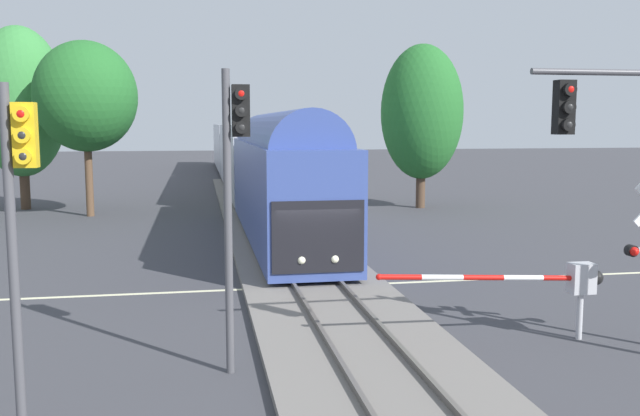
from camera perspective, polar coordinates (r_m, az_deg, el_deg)
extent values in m
plane|color=#3D3D42|center=(21.16, -0.53, -6.58)|extent=(220.00, 220.00, 0.00)
cube|color=beige|center=(21.16, -0.53, -6.57)|extent=(44.00, 0.20, 0.01)
cube|color=slate|center=(21.14, -0.53, -6.35)|extent=(4.40, 80.00, 0.18)
cube|color=#56514C|center=(20.99, -2.47, -6.00)|extent=(0.10, 80.00, 0.14)
cube|color=#56514C|center=(21.23, 1.39, -5.85)|extent=(0.10, 80.00, 0.14)
cube|color=#384C93|center=(28.68, -3.22, 1.60)|extent=(3.00, 17.70, 3.90)
cube|color=black|center=(20.05, -0.15, -2.43)|extent=(2.76, 0.08, 2.15)
cylinder|color=#384C93|center=(28.56, -3.25, 5.26)|extent=(2.76, 15.93, 2.76)
sphere|color=#F4F2CC|center=(20.08, -1.56, -4.40)|extent=(0.24, 0.24, 0.24)
sphere|color=#F4F2CC|center=(20.25, 1.25, -4.30)|extent=(0.24, 0.24, 0.24)
cube|color=#B7BCC6|center=(50.03, -6.21, 4.30)|extent=(3.00, 23.52, 4.60)
cube|color=black|center=(50.14, -4.48, 4.67)|extent=(0.04, 21.17, 0.90)
cube|color=red|center=(50.23, -4.46, 3.01)|extent=(0.04, 21.64, 0.36)
cube|color=#B7BCC6|center=(74.40, -7.51, 5.17)|extent=(3.00, 23.52, 4.60)
cube|color=black|center=(74.48, -6.35, 5.42)|extent=(0.04, 21.17, 0.90)
cube|color=red|center=(74.53, -6.33, 4.30)|extent=(0.04, 21.64, 0.36)
cylinder|color=#B7B7BC|center=(17.13, 20.89, -8.44)|extent=(0.14, 0.14, 1.10)
cube|color=#B7B7BC|center=(16.92, 21.02, -5.49)|extent=(0.56, 0.40, 0.70)
sphere|color=black|center=(17.10, 22.03, -5.41)|extent=(0.36, 0.36, 0.36)
cylinder|color=red|center=(16.67, 19.59, -5.54)|extent=(0.97, 0.12, 0.16)
cylinder|color=white|center=(16.21, 16.62, -5.61)|extent=(0.97, 0.12, 0.16)
cylinder|color=red|center=(15.79, 13.48, -5.68)|extent=(0.97, 0.12, 0.16)
cylinder|color=white|center=(15.43, 10.18, -5.73)|extent=(0.97, 0.12, 0.16)
cylinder|color=red|center=(15.12, 6.72, -5.76)|extent=(0.97, 0.12, 0.16)
sphere|color=red|center=(14.98, 4.95, -5.77)|extent=(0.14, 0.14, 0.14)
cylinder|color=black|center=(16.56, 24.59, -3.26)|extent=(0.26, 0.18, 0.26)
sphere|color=red|center=(16.48, 24.79, -3.32)|extent=(0.20, 0.20, 0.20)
cylinder|color=#4C4C51|center=(13.51, -7.69, -1.39)|extent=(0.16, 0.16, 6.04)
cube|color=black|center=(13.38, -6.64, 8.08)|extent=(0.34, 0.26, 1.00)
sphere|color=red|center=(13.24, -6.62, 9.48)|extent=(0.20, 0.20, 0.20)
cylinder|color=black|center=(13.21, -6.61, 9.48)|extent=(0.24, 0.10, 0.24)
sphere|color=#262626|center=(13.23, -6.60, 8.09)|extent=(0.20, 0.20, 0.20)
cylinder|color=black|center=(13.20, -6.59, 8.09)|extent=(0.24, 0.10, 0.24)
sphere|color=#262626|center=(13.23, -6.58, 6.71)|extent=(0.20, 0.20, 0.20)
cylinder|color=black|center=(13.20, -6.57, 6.70)|extent=(0.24, 0.10, 0.24)
cylinder|color=#4C4C51|center=(11.74, -24.28, -4.27)|extent=(0.16, 0.16, 5.61)
cube|color=gold|center=(11.47, -23.42, 5.62)|extent=(0.34, 0.26, 1.00)
sphere|color=red|center=(11.33, -23.68, 7.21)|extent=(0.20, 0.20, 0.20)
cylinder|color=gold|center=(11.30, -23.71, 7.21)|extent=(0.24, 0.10, 0.24)
sphere|color=#262626|center=(11.33, -23.60, 5.60)|extent=(0.20, 0.20, 0.20)
cylinder|color=gold|center=(11.30, -23.63, 5.59)|extent=(0.24, 0.10, 0.24)
sphere|color=#262626|center=(11.34, -23.52, 3.98)|extent=(0.20, 0.20, 0.20)
cylinder|color=gold|center=(11.31, -23.55, 3.97)|extent=(0.24, 0.10, 0.24)
cube|color=black|center=(13.53, 19.72, 7.93)|extent=(0.34, 0.26, 1.00)
sphere|color=red|center=(13.41, 20.10, 9.29)|extent=(0.20, 0.20, 0.20)
cylinder|color=black|center=(13.38, 20.16, 9.29)|extent=(0.24, 0.10, 0.24)
sphere|color=#262626|center=(13.40, 20.04, 7.93)|extent=(0.20, 0.20, 0.20)
cylinder|color=black|center=(13.37, 20.11, 7.93)|extent=(0.24, 0.10, 0.24)
sphere|color=#262626|center=(13.39, 19.98, 6.56)|extent=(0.20, 0.20, 0.20)
cylinder|color=black|center=(13.37, 20.05, 6.56)|extent=(0.24, 0.10, 0.24)
cylinder|color=#4C3828|center=(43.52, -23.45, 1.87)|extent=(0.56, 0.56, 3.00)
ellipsoid|color=#38843D|center=(43.40, -23.76, 8.13)|extent=(5.16, 5.16, 8.65)
cylinder|color=brown|center=(38.91, -18.75, 2.45)|extent=(0.40, 0.40, 4.24)
ellipsoid|color=#236628|center=(38.83, -19.00, 8.82)|extent=(5.41, 5.41, 5.88)
cylinder|color=#4C3828|center=(41.08, 8.41, 1.91)|extent=(0.55, 0.55, 2.72)
ellipsoid|color=#236628|center=(40.93, 8.52, 7.95)|extent=(4.83, 4.83, 7.89)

